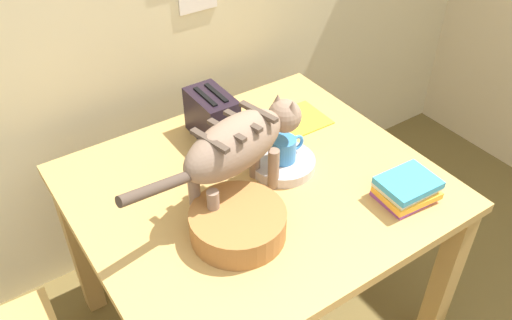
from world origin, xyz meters
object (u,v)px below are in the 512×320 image
object	(u,v)px
coffee_mug	(284,149)
dining_table	(256,204)
book_stack	(407,189)
toaster	(212,116)
saucer_bowl	(283,163)
wicker_basket	(238,223)
cat	(239,144)
magazine	(291,123)

from	to	relation	value
coffee_mug	dining_table	bearing A→B (deg)	-171.16
book_stack	toaster	size ratio (longest dim) A/B	0.94
saucer_bowl	book_stack	size ratio (longest dim) A/B	1.16
saucer_bowl	dining_table	bearing A→B (deg)	-170.91
coffee_mug	book_stack	size ratio (longest dim) A/B	0.67
dining_table	coffee_mug	distance (m)	0.21
wicker_basket	toaster	xyz separation A→B (m)	(0.19, 0.46, 0.04)
cat	magazine	distance (m)	0.49
coffee_mug	toaster	world-z (taller)	toaster
wicker_basket	cat	bearing A→B (deg)	54.55
magazine	toaster	bearing A→B (deg)	161.50
magazine	toaster	size ratio (longest dim) A/B	1.38
coffee_mug	toaster	bearing A→B (deg)	109.42
cat	toaster	world-z (taller)	cat
cat	wicker_basket	distance (m)	0.23
cat	saucer_bowl	distance (m)	0.28
cat	toaster	size ratio (longest dim) A/B	3.31
coffee_mug	wicker_basket	bearing A→B (deg)	-149.25
book_stack	toaster	distance (m)	0.71
cat	coffee_mug	bearing A→B (deg)	89.79
dining_table	cat	size ratio (longest dim) A/B	1.70
coffee_mug	toaster	xyz separation A→B (m)	(-0.10, 0.29, 0.01)
magazine	wicker_basket	xyz separation A→B (m)	(-0.47, -0.37, 0.04)
magazine	wicker_basket	size ratio (longest dim) A/B	0.99
cat	book_stack	bearing A→B (deg)	42.71
magazine	toaster	distance (m)	0.31
cat	book_stack	xyz separation A→B (m)	(0.42, -0.29, -0.17)
dining_table	magazine	bearing A→B (deg)	35.16
toaster	saucer_bowl	bearing A→B (deg)	-71.19
saucer_bowl	toaster	bearing A→B (deg)	108.81
coffee_mug	book_stack	bearing A→B (deg)	-56.39
cat	toaster	bearing A→B (deg)	151.27
wicker_basket	toaster	distance (m)	0.50
dining_table	magazine	size ratio (longest dim) A/B	4.06
book_stack	wicker_basket	bearing A→B (deg)	162.37
cat	saucer_bowl	size ratio (longest dim) A/B	3.04
saucer_bowl	magazine	bearing A→B (deg)	46.99
dining_table	wicker_basket	world-z (taller)	wicker_basket
coffee_mug	magazine	size ratio (longest dim) A/B	0.46
dining_table	coffee_mug	world-z (taller)	coffee_mug
magazine	wicker_basket	distance (m)	0.60
book_stack	wicker_basket	world-z (taller)	wicker_basket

